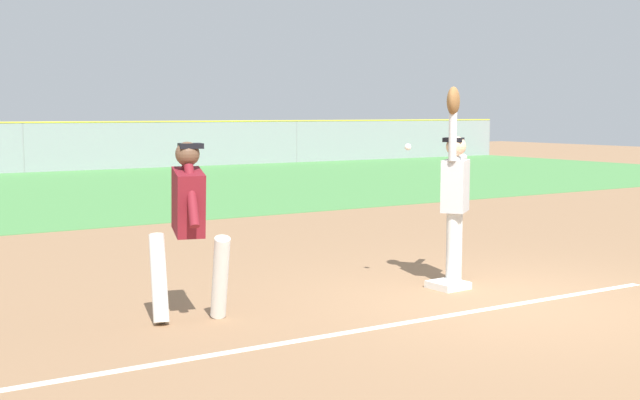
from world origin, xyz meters
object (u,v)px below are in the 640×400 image
(runner, at_px, (189,218))
(parked_car_tan, at_px, (215,144))
(fielder, at_px, (455,188))
(first_base, at_px, (448,285))
(baseball, at_px, (408,147))
(parked_car_blue, at_px, (71,147))

(runner, distance_m, parked_car_tan, 27.49)
(fielder, xyz_separation_m, parked_car_tan, (8.58, 24.84, -0.45))
(runner, bearing_deg, first_base, 11.13)
(first_base, relative_size, baseball, 5.14)
(fielder, xyz_separation_m, baseball, (-0.58, 0.15, 0.49))
(first_base, bearing_deg, fielder, 35.24)
(baseball, bearing_deg, runner, -177.97)
(baseball, relative_size, parked_car_tan, 0.02)
(fielder, height_order, parked_car_tan, fielder)
(runner, relative_size, parked_car_blue, 0.38)
(parked_car_blue, bearing_deg, fielder, -99.71)
(baseball, bearing_deg, parked_car_blue, 83.02)
(baseball, distance_m, parked_car_blue, 24.84)
(fielder, distance_m, parked_car_tan, 26.29)
(runner, height_order, parked_car_blue, runner)
(runner, xyz_separation_m, baseball, (2.71, 0.10, 0.61))
(first_base, distance_m, runner, 3.22)
(baseball, relative_size, parked_car_blue, 0.02)
(baseball, bearing_deg, parked_car_tan, 69.64)
(fielder, distance_m, parked_car_blue, 24.91)
(runner, relative_size, baseball, 23.24)
(first_base, height_order, baseball, baseball)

